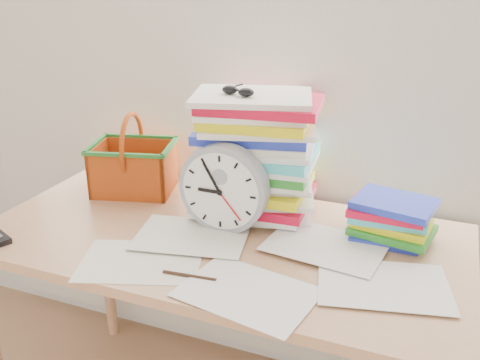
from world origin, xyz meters
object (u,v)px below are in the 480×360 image
at_px(clock, 224,188).
at_px(basket, 133,153).
at_px(paper_stack, 257,155).
at_px(book_stack, 390,218).
at_px(desk, 221,257).

height_order(clock, basket, basket).
xyz_separation_m(paper_stack, book_stack, (0.42, -0.03, -0.13)).
bearing_deg(book_stack, desk, -160.04).
xyz_separation_m(paper_stack, basket, (-0.45, -0.00, -0.05)).
relative_size(clock, basket, 0.98).
bearing_deg(desk, basket, 154.27).
height_order(paper_stack, book_stack, paper_stack).
bearing_deg(paper_stack, basket, -179.98).
relative_size(paper_stack, book_stack, 1.54).
bearing_deg(paper_stack, clock, -104.78).
height_order(desk, clock, clock).
distance_m(paper_stack, clock, 0.18).
bearing_deg(basket, book_stack, -17.22).
xyz_separation_m(desk, book_stack, (0.45, 0.17, 0.14)).
xyz_separation_m(clock, book_stack, (0.46, 0.13, -0.07)).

